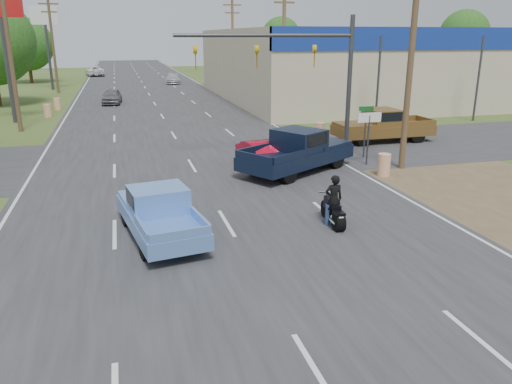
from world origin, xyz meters
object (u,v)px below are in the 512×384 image
object	(u,v)px
blue_pickup	(159,212)
rider	(334,202)
red_convertible	(264,157)
navy_pickup	(299,150)
brown_pickup	(381,125)
motorcycle	(333,213)
distant_car_white	(95,71)
distant_car_silver	(173,79)
distant_car_grey	(112,97)

from	to	relation	value
blue_pickup	rider	bearing A→B (deg)	-14.97
red_convertible	navy_pickup	xyz separation A→B (m)	(1.52, -0.53, 0.33)
navy_pickup	brown_pickup	bearing A→B (deg)	95.04
motorcycle	distant_car_white	world-z (taller)	distant_car_white
motorcycle	distant_car_silver	size ratio (longest dim) A/B	0.43
red_convertible	brown_pickup	size ratio (longest dim) A/B	0.68
red_convertible	brown_pickup	distance (m)	9.67
red_convertible	rider	xyz separation A→B (m)	(0.25, -7.35, 0.16)
motorcycle	distant_car_white	bearing A→B (deg)	101.60
red_convertible	distant_car_white	size ratio (longest dim) A/B	0.73
navy_pickup	distant_car_grey	world-z (taller)	navy_pickup
blue_pickup	distant_car_white	distance (m)	69.26
brown_pickup	distant_car_white	size ratio (longest dim) A/B	1.07
brown_pickup	distant_car_silver	world-z (taller)	brown_pickup
brown_pickup	distant_car_white	distance (m)	60.52
red_convertible	blue_pickup	xyz separation A→B (m)	(-5.32, -6.76, 0.15)
rider	distant_car_silver	world-z (taller)	rider
motorcycle	navy_pickup	bearing A→B (deg)	83.02
motorcycle	rider	world-z (taller)	rider
red_convertible	distant_car_silver	distance (m)	45.90
motorcycle	rider	xyz separation A→B (m)	(0.00, 0.04, 0.37)
motorcycle	brown_pickup	world-z (taller)	brown_pickup
rider	distant_car_grey	bearing A→B (deg)	-74.59
distant_car_silver	blue_pickup	bearing A→B (deg)	-88.48
motorcycle	brown_pickup	bearing A→B (deg)	59.02
red_convertible	distant_car_silver	xyz separation A→B (m)	(0.87, 45.89, 0.00)
navy_pickup	rider	bearing A→B (deg)	-41.91
blue_pickup	navy_pickup	bearing A→B (deg)	33.33
navy_pickup	distant_car_grey	distance (m)	28.33
blue_pickup	distant_car_grey	size ratio (longest dim) A/B	1.25
navy_pickup	brown_pickup	world-z (taller)	navy_pickup
navy_pickup	distant_car_white	size ratio (longest dim) A/B	1.14
blue_pickup	navy_pickup	size ratio (longest dim) A/B	0.81
brown_pickup	blue_pickup	bearing A→B (deg)	129.09
rider	blue_pickup	xyz separation A→B (m)	(-5.57, 0.58, -0.01)
motorcycle	rider	distance (m)	0.37
distant_car_silver	brown_pickup	bearing A→B (deg)	-71.31
motorcycle	brown_pickup	distance (m)	14.57
blue_pickup	brown_pickup	size ratio (longest dim) A/B	0.86
rider	distant_car_white	bearing A→B (deg)	-78.39
rider	distant_car_grey	xyz separation A→B (m)	(-7.10, 33.87, -0.12)
brown_pickup	motorcycle	bearing A→B (deg)	145.10
blue_pickup	distant_car_silver	distance (m)	53.02
brown_pickup	distant_car_white	bearing A→B (deg)	17.05
distant_car_grey	red_convertible	bearing A→B (deg)	-70.55
red_convertible	motorcycle	bearing A→B (deg)	-96.13
motorcycle	distant_car_silver	xyz separation A→B (m)	(0.62, 53.28, 0.22)
red_convertible	distant_car_grey	bearing A→B (deg)	96.46
motorcycle	navy_pickup	world-z (taller)	navy_pickup
red_convertible	navy_pickup	world-z (taller)	navy_pickup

